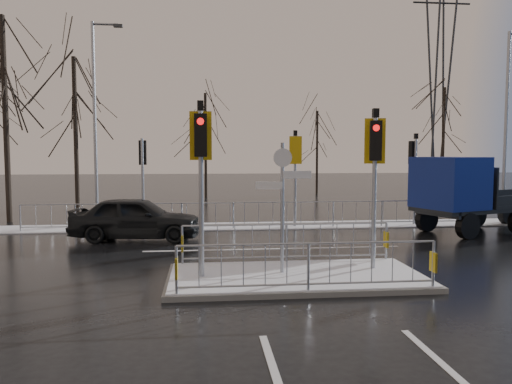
{
  "coord_description": "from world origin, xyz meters",
  "views": [
    {
      "loc": [
        -2.14,
        -11.36,
        2.99
      ],
      "look_at": [
        -0.57,
        3.58,
        1.8
      ],
      "focal_mm": 35.0,
      "sensor_mm": 36.0,
      "label": 1
    }
  ],
  "objects": [
    {
      "name": "ground",
      "position": [
        0.0,
        0.0,
        0.0
      ],
      "size": [
        120.0,
        120.0,
        0.0
      ],
      "primitive_type": "plane",
      "color": "black",
      "rests_on": "ground"
    },
    {
      "name": "street_lamp_left",
      "position": [
        -6.43,
        9.5,
        4.49
      ],
      "size": [
        1.25,
        0.18,
        8.2
      ],
      "color": "#91969F",
      "rests_on": "ground"
    },
    {
      "name": "far_kerb_fixtures",
      "position": [
        0.29,
        8.09,
        1.02
      ],
      "size": [
        18.0,
        0.65,
        3.83
      ],
      "color": "#91969F",
      "rests_on": "ground"
    },
    {
      "name": "flatbed_truck",
      "position": [
        7.51,
        6.05,
        1.51
      ],
      "size": [
        6.49,
        4.07,
        2.83
      ],
      "color": "black",
      "rests_on": "ground"
    },
    {
      "name": "traffic_island",
      "position": [
        -0.01,
        0.01,
        0.39
      ],
      "size": [
        6.0,
        3.04,
        4.15
      ],
      "color": "#62625E",
      "rests_on": "ground"
    },
    {
      "name": "car_far_lane",
      "position": [
        -4.45,
        5.93,
        0.75
      ],
      "size": [
        4.54,
        2.16,
        1.5
      ],
      "primitive_type": "imported",
      "rotation": [
        0.0,
        0.0,
        1.48
      ],
      "color": "black",
      "rests_on": "ground"
    },
    {
      "name": "tree_near_a",
      "position": [
        -10.5,
        11.0,
        6.11
      ],
      "size": [
        4.75,
        4.75,
        8.97
      ],
      "color": "black",
      "rests_on": "ground"
    },
    {
      "name": "lane_markings",
      "position": [
        0.0,
        -0.33,
        0.0
      ],
      "size": [
        8.0,
        11.38,
        0.01
      ],
      "color": "silver",
      "rests_on": "ground"
    },
    {
      "name": "tree_far_b",
      "position": [
        6.0,
        24.0,
        4.18
      ],
      "size": [
        3.25,
        3.25,
        6.14
      ],
      "color": "black",
      "rests_on": "ground"
    },
    {
      "name": "tree_far_c",
      "position": [
        14.0,
        21.0,
        5.15
      ],
      "size": [
        4.0,
        4.0,
        7.55
      ],
      "color": "black",
      "rests_on": "ground"
    },
    {
      "name": "snow_verge",
      "position": [
        0.0,
        8.6,
        0.02
      ],
      "size": [
        30.0,
        2.0,
        0.04
      ],
      "primitive_type": "cube",
      "color": "white",
      "rests_on": "ground"
    },
    {
      "name": "tree_near_b",
      "position": [
        -8.0,
        12.5,
        5.15
      ],
      "size": [
        4.0,
        4.0,
        7.55
      ],
      "color": "black",
      "rests_on": "ground"
    },
    {
      "name": "tree_far_a",
      "position": [
        -2.0,
        22.0,
        4.82
      ],
      "size": [
        3.75,
        3.75,
        7.08
      ],
      "color": "black",
      "rests_on": "ground"
    },
    {
      "name": "pylon_wires",
      "position": [
        16.88,
        30.0,
        11.03
      ],
      "size": [
        70.0,
        2.38,
        19.97
      ],
      "color": "#2D3033",
      "rests_on": "ground"
    },
    {
      "name": "street_lamp_right",
      "position": [
        10.57,
        8.5,
        4.39
      ],
      "size": [
        1.25,
        0.18,
        8.0
      ],
      "color": "#91969F",
      "rests_on": "ground"
    }
  ]
}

